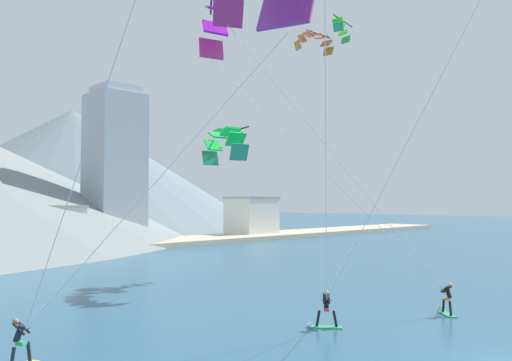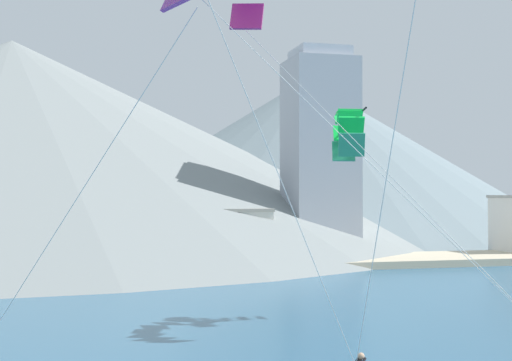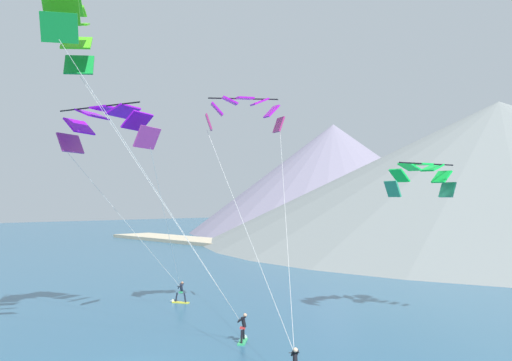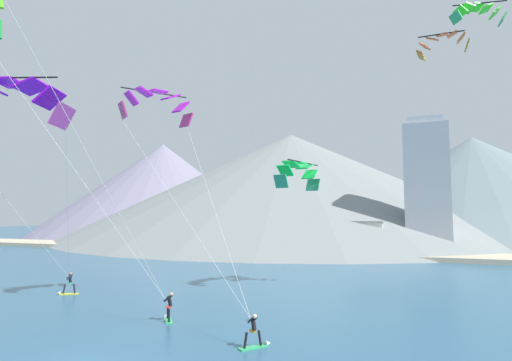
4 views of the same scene
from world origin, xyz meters
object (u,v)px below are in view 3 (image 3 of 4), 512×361
(parafoil_kite_near_lead, at_px, (107,124))
(parafoil_kite_near_trail, at_px, (70,29))
(kitesurfer_near_trail, at_px, (243,332))
(kitesurfer_near_lead, at_px, (179,296))
(parafoil_kite_distant_mid_solo, at_px, (421,175))
(parafoil_kite_mid_center, at_px, (245,111))

(parafoil_kite_near_lead, relative_size, parafoil_kite_near_trail, 0.75)
(kitesurfer_near_trail, relative_size, parafoil_kite_near_trail, 0.10)
(kitesurfer_near_lead, bearing_deg, parafoil_kite_near_trail, -60.87)
(parafoil_kite_near_trail, xyz_separation_m, parafoil_kite_distant_mid_solo, (10.32, 21.59, -8.06))
(parafoil_kite_near_lead, height_order, parafoil_kite_distant_mid_solo, parafoil_kite_near_lead)
(kitesurfer_near_lead, distance_m, parafoil_kite_mid_center, 17.00)
(parafoil_kite_distant_mid_solo, bearing_deg, parafoil_kite_near_trail, -115.55)
(kitesurfer_near_lead, xyz_separation_m, parafoil_kite_mid_center, (8.99, -0.74, 14.41))
(parafoil_kite_mid_center, xyz_separation_m, parafoil_kite_distant_mid_solo, (8.45, 9.56, -4.59))
(parafoil_kite_mid_center, bearing_deg, parafoil_kite_distant_mid_solo, 48.52)
(parafoil_kite_near_trail, bearing_deg, kitesurfer_near_trail, 58.78)
(kitesurfer_near_lead, xyz_separation_m, parafoil_kite_near_trail, (7.12, -12.78, 17.87))
(parafoil_kite_near_trail, relative_size, parafoil_kite_mid_center, 1.24)
(kitesurfer_near_lead, bearing_deg, kitesurfer_near_trail, -17.89)
(kitesurfer_near_lead, bearing_deg, parafoil_kite_near_lead, -69.54)
(kitesurfer_near_lead, height_order, kitesurfer_near_trail, kitesurfer_near_lead)
(parafoil_kite_near_lead, xyz_separation_m, parafoil_kite_near_trail, (4.03, -4.48, 4.55))
(parafoil_kite_near_trail, height_order, parafoil_kite_distant_mid_solo, parafoil_kite_near_trail)
(kitesurfer_near_trail, distance_m, parafoil_kite_distant_mid_solo, 16.92)
(parafoil_kite_near_lead, height_order, parafoil_kite_mid_center, parafoil_kite_mid_center)
(kitesurfer_near_lead, relative_size, parafoil_kite_mid_center, 0.12)
(parafoil_kite_distant_mid_solo, bearing_deg, parafoil_kite_near_lead, -129.99)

